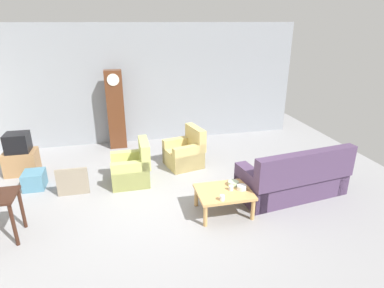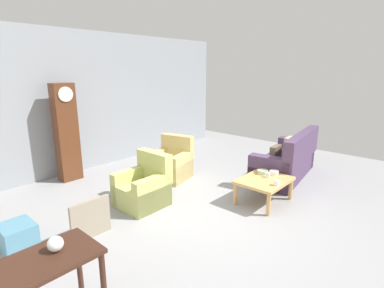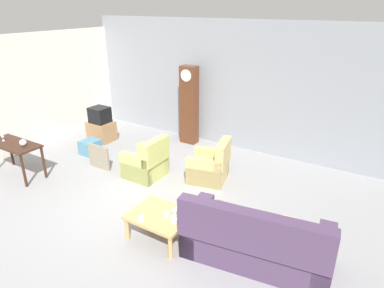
{
  "view_description": "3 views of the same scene",
  "coord_description": "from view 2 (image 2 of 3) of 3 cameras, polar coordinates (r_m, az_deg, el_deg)",
  "views": [
    {
      "loc": [
        -0.76,
        -5.24,
        3.23
      ],
      "look_at": [
        0.61,
        0.77,
        0.84
      ],
      "focal_mm": 29.85,
      "sensor_mm": 36.0,
      "label": 1
    },
    {
      "loc": [
        -3.7,
        -2.93,
        2.36
      ],
      "look_at": [
        0.59,
        0.92,
        0.89
      ],
      "focal_mm": 27.79,
      "sensor_mm": 36.0,
      "label": 2
    },
    {
      "loc": [
        3.7,
        -4.12,
        3.54
      ],
      "look_at": [
        0.4,
        1.18,
        0.92
      ],
      "focal_mm": 31.57,
      "sensor_mm": 36.0,
      "label": 3
    }
  ],
  "objects": [
    {
      "name": "glass_dome_cloche",
      "position": [
        3.06,
        -24.74,
        -17.01
      ],
      "size": [
        0.14,
        0.14,
        0.14
      ],
      "primitive_type": "sphere",
      "color": "silver",
      "rests_on": "console_table_dark"
    },
    {
      "name": "bowl_shallow_green",
      "position": [
        5.75,
        13.42,
        -5.23
      ],
      "size": [
        0.2,
        0.2,
        0.07
      ],
      "primitive_type": "cylinder",
      "color": "#B2C69E",
      "rests_on": "coffee_table_wood"
    },
    {
      "name": "coffee_table_wood",
      "position": [
        5.53,
        13.66,
        -7.15
      ],
      "size": [
        0.96,
        0.76,
        0.44
      ],
      "color": "tan",
      "rests_on": "ground_plane"
    },
    {
      "name": "console_table_dark",
      "position": [
        3.05,
        -30.0,
        -21.9
      ],
      "size": [
        1.3,
        0.56,
        0.76
      ],
      "color": "#381E14",
      "rests_on": "ground_plane"
    },
    {
      "name": "ground_plane",
      "position": [
        5.28,
        3.2,
        -12.27
      ],
      "size": [
        10.4,
        10.4,
        0.0
      ],
      "primitive_type": "plane",
      "color": "gray"
    },
    {
      "name": "bowl_white_stacked",
      "position": [
        5.75,
        15.44,
        -5.33
      ],
      "size": [
        0.17,
        0.17,
        0.08
      ],
      "primitive_type": "cylinder",
      "color": "white",
      "rests_on": "coffee_table_wood"
    },
    {
      "name": "armchair_olive_far",
      "position": [
        6.57,
        -4.0,
        -3.96
      ],
      "size": [
        0.95,
        0.93,
        0.92
      ],
      "color": "tan",
      "rests_on": "ground_plane"
    },
    {
      "name": "cup_white_porcelain",
      "position": [
        5.26,
        15.92,
        -7.16
      ],
      "size": [
        0.08,
        0.08,
        0.09
      ],
      "primitive_type": "cylinder",
      "color": "white",
      "rests_on": "coffee_table_wood"
    },
    {
      "name": "storage_box_blue",
      "position": [
        4.77,
        -30.46,
        -15.05
      ],
      "size": [
        0.41,
        0.46,
        0.36
      ],
      "primitive_type": "cube",
      "color": "teal",
      "rests_on": "ground_plane"
    },
    {
      "name": "garage_door_wall",
      "position": [
        7.55,
        -18.66,
        7.78
      ],
      "size": [
        8.4,
        0.16,
        3.2
      ],
      "primitive_type": "cube",
      "color": "gray",
      "rests_on": "ground_plane"
    },
    {
      "name": "couch_floral",
      "position": [
        6.93,
        17.76,
        -3.23
      ],
      "size": [
        2.2,
        1.17,
        1.04
      ],
      "color": "#4C3856",
      "rests_on": "ground_plane"
    },
    {
      "name": "armchair_olive_near",
      "position": [
        5.36,
        -9.28,
        -8.4
      ],
      "size": [
        0.8,
        0.77,
        0.92
      ],
      "color": "#B7BC66",
      "rests_on": "ground_plane"
    },
    {
      "name": "framed_picture_leaning",
      "position": [
        4.59,
        -18.86,
        -13.44
      ],
      "size": [
        0.6,
        0.05,
        0.56
      ],
      "primitive_type": "cube",
      "color": "gray",
      "rests_on": "ground_plane"
    },
    {
      "name": "grandfather_clock",
      "position": [
        6.82,
        -22.97,
        2.03
      ],
      "size": [
        0.44,
        0.3,
        2.08
      ],
      "color": "#562D19",
      "rests_on": "ground_plane"
    },
    {
      "name": "cup_blue_rimmed",
      "position": [
        5.6,
        14.38,
        -5.77
      ],
      "size": [
        0.08,
        0.08,
        0.09
      ],
      "primitive_type": "cylinder",
      "color": "silver",
      "rests_on": "coffee_table_wood"
    }
  ]
}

